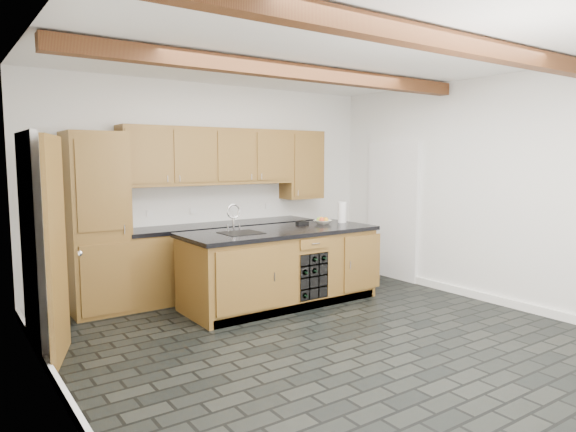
# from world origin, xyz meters

# --- Properties ---
(ground) EXTENTS (5.00, 5.00, 0.00)m
(ground) POSITION_xyz_m (0.00, 0.00, 0.00)
(ground) COLOR black
(ground) RESTS_ON ground
(room_shell) EXTENTS (5.01, 5.00, 5.00)m
(room_shell) POSITION_xyz_m (-0.09, 0.53, 1.53)
(room_shell) COLOR white
(room_shell) RESTS_ON ground
(back_cabinetry) EXTENTS (3.65, 0.62, 2.20)m
(back_cabinetry) POSITION_xyz_m (-0.38, 2.24, 0.98)
(back_cabinetry) COLOR brown
(back_cabinetry) RESTS_ON ground
(island) EXTENTS (2.48, 0.96, 0.93)m
(island) POSITION_xyz_m (0.31, 1.28, 0.47)
(island) COLOR brown
(island) RESTS_ON ground
(faucet) EXTENTS (0.45, 0.40, 0.34)m
(faucet) POSITION_xyz_m (-0.25, 1.33, 0.96)
(faucet) COLOR black
(faucet) RESTS_ON island
(kitchen_scale) EXTENTS (0.17, 0.11, 0.05)m
(kitchen_scale) POSITION_xyz_m (0.81, 1.54, 0.95)
(kitchen_scale) COLOR black
(kitchen_scale) RESTS_ON island
(fruit_bowl) EXTENTS (0.27, 0.27, 0.05)m
(fruit_bowl) POSITION_xyz_m (1.05, 1.40, 0.96)
(fruit_bowl) COLOR beige
(fruit_bowl) RESTS_ON island
(fruit_cluster) EXTENTS (0.16, 0.17, 0.07)m
(fruit_cluster) POSITION_xyz_m (1.05, 1.40, 0.99)
(fruit_cluster) COLOR #B23817
(fruit_cluster) RESTS_ON fruit_bowl
(paper_towel) EXTENTS (0.12, 0.12, 0.28)m
(paper_towel) POSITION_xyz_m (1.37, 1.38, 1.07)
(paper_towel) COLOR white
(paper_towel) RESTS_ON island
(mug) EXTENTS (0.13, 0.13, 0.10)m
(mug) POSITION_xyz_m (-1.30, 2.27, 0.98)
(mug) COLOR white
(mug) RESTS_ON back_cabinetry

